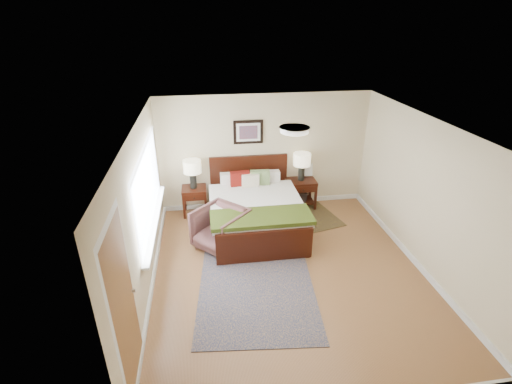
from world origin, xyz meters
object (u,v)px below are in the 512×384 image
nightstand_left (194,193)px  lamp_right (302,162)px  lamp_left (192,169)px  armchair (221,229)px  rug_persian (256,285)px  bed (256,205)px  nightstand_right (300,191)px

nightstand_left → lamp_right: lamp_right is taller
lamp_left → lamp_right: size_ratio=1.00×
nightstand_left → lamp_right: bearing=0.5°
nightstand_left → lamp_left: 0.56m
armchair → rug_persian: 1.34m
bed → rug_persian: size_ratio=0.86×
lamp_left → armchair: size_ratio=0.72×
bed → nightstand_left: bearing=145.3°
nightstand_right → armchair: 2.30m
lamp_right → lamp_left: bearing=180.0°
bed → nightstand_left: (-1.20, 0.83, -0.06)m
nightstand_left → rug_persian: (0.96, -2.54, -0.48)m
nightstand_left → lamp_right: size_ratio=1.00×
nightstand_left → lamp_left: bearing=90.0°
nightstand_left → rug_persian: bearing=-69.2°
nightstand_left → armchair: (0.47, -1.35, -0.10)m
lamp_right → rug_persian: lamp_right is taller
nightstand_right → lamp_left: lamp_left is taller
bed → lamp_left: bearing=144.6°
lamp_left → armchair: (0.47, -1.37, -0.66)m
bed → armchair: bearing=-144.2°
bed → nightstand_right: 1.42m
nightstand_left → nightstand_right: bearing=0.2°
bed → lamp_left: 1.55m
bed → lamp_right: 1.51m
armchair → nightstand_left: bearing=154.2°
bed → rug_persian: (-0.23, -1.71, -0.54)m
lamp_left → bed: bearing=-35.4°
nightstand_left → lamp_left: size_ratio=1.00×
bed → nightstand_left: size_ratio=3.58×
nightstand_right → lamp_left: 2.42m
nightstand_right → armchair: size_ratio=0.76×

